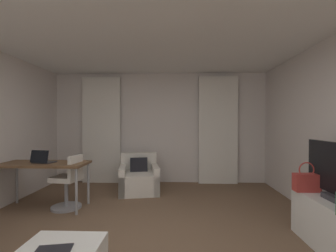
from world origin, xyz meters
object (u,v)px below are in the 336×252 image
object	(u,v)px
desk	(44,167)
laptop	(43,160)
armchair	(139,179)
handbag_primary	(306,182)
desk_chair	(68,185)
magazine_open	(53,251)

from	to	relation	value
desk	laptop	xyz separation A→B (m)	(-0.01, -0.04, 0.11)
armchair	handbag_primary	xyz separation A→B (m)	(2.41, -1.86, 0.42)
desk_chair	handbag_primary	distance (m)	3.53
desk	desk_chair	distance (m)	0.50
handbag_primary	desk_chair	bearing A→B (deg)	166.37
armchair	desk	distance (m)	1.80
laptop	armchair	bearing A→B (deg)	37.58
armchair	handbag_primary	distance (m)	3.07
laptop	handbag_primary	world-z (taller)	laptop
desk	laptop	world-z (taller)	laptop
desk_chair	armchair	bearing A→B (deg)	45.56
magazine_open	handbag_primary	distance (m)	2.89
laptop	desk	bearing A→B (deg)	80.76
armchair	desk_chair	world-z (taller)	desk_chair
desk	desk_chair	size ratio (longest dim) A/B	1.57
armchair	handbag_primary	world-z (taller)	handbag_primary
desk_chair	laptop	world-z (taller)	laptop
armchair	laptop	world-z (taller)	laptop
armchair	laptop	size ratio (longest dim) A/B	2.77
laptop	handbag_primary	bearing A→B (deg)	-11.45
desk_chair	magazine_open	world-z (taller)	desk_chair
laptop	magazine_open	size ratio (longest dim) A/B	1.16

